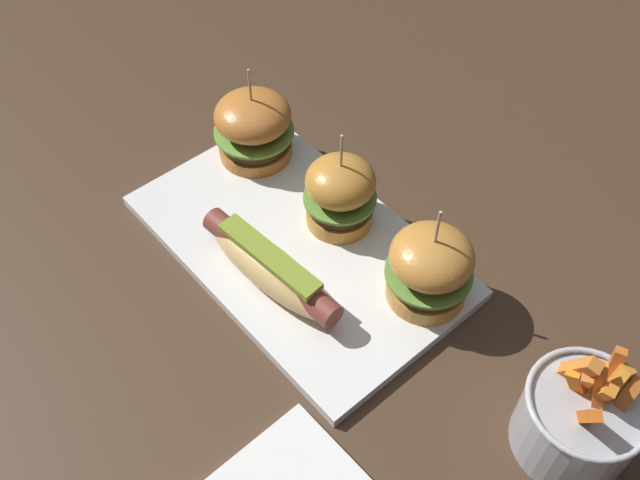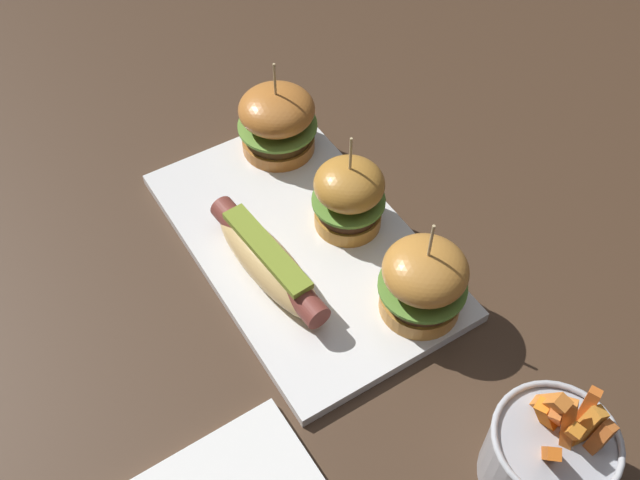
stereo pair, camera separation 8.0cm
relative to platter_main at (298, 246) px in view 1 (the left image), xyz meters
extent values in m
plane|color=#422D1E|center=(0.00, 0.00, -0.01)|extent=(3.00, 3.00, 0.00)
cube|color=white|center=(0.00, 0.00, 0.00)|extent=(0.40, 0.24, 0.01)
ellipsoid|color=#DDB26C|center=(0.02, -0.06, 0.03)|extent=(0.19, 0.07, 0.04)
cylinder|color=brown|center=(0.02, -0.06, 0.03)|extent=(0.20, 0.04, 0.03)
cube|color=olive|center=(0.02, -0.06, 0.05)|extent=(0.14, 0.04, 0.01)
cylinder|color=#BE702E|center=(-0.15, 0.05, 0.02)|extent=(0.09, 0.09, 0.02)
cylinder|color=#402A12|center=(-0.15, 0.05, 0.03)|extent=(0.09, 0.09, 0.02)
cylinder|color=#6B9E3D|center=(-0.15, 0.05, 0.05)|extent=(0.10, 0.10, 0.00)
ellipsoid|color=#BE702E|center=(-0.15, 0.05, 0.07)|extent=(0.10, 0.10, 0.05)
cylinder|color=tan|center=(-0.15, 0.05, 0.11)|extent=(0.00, 0.00, 0.06)
cylinder|color=#C08131|center=(0.01, 0.06, 0.02)|extent=(0.08, 0.08, 0.02)
cylinder|color=#3E2315|center=(0.01, 0.06, 0.04)|extent=(0.07, 0.07, 0.02)
cylinder|color=#609338|center=(0.01, 0.06, 0.05)|extent=(0.09, 0.09, 0.00)
ellipsoid|color=#C08131|center=(0.01, 0.06, 0.07)|extent=(0.08, 0.08, 0.05)
cylinder|color=tan|center=(0.01, 0.06, 0.11)|extent=(0.00, 0.00, 0.06)
cylinder|color=#C58236|center=(0.15, 0.06, 0.02)|extent=(0.09, 0.09, 0.02)
cylinder|color=brown|center=(0.15, 0.06, 0.04)|extent=(0.08, 0.08, 0.02)
cylinder|color=#609338|center=(0.15, 0.06, 0.05)|extent=(0.10, 0.10, 0.00)
ellipsoid|color=#C58236|center=(0.15, 0.06, 0.07)|extent=(0.09, 0.09, 0.05)
cylinder|color=tan|center=(0.15, 0.06, 0.11)|extent=(0.00, 0.00, 0.06)
cylinder|color=#A8AAB2|center=(0.36, 0.04, 0.03)|extent=(0.11, 0.11, 0.08)
torus|color=#B7BABF|center=(0.36, 0.04, 0.08)|extent=(0.11, 0.11, 0.01)
cube|color=orange|center=(0.36, 0.05, 0.08)|extent=(0.04, 0.02, 0.08)
cube|color=orange|center=(0.33, 0.05, 0.09)|extent=(0.05, 0.03, 0.09)
cube|color=orange|center=(0.34, 0.05, 0.07)|extent=(0.03, 0.04, 0.07)
cube|color=orange|center=(0.36, 0.03, 0.08)|extent=(0.03, 0.04, 0.07)
cube|color=orange|center=(0.34, 0.06, 0.08)|extent=(0.02, 0.04, 0.07)
cube|color=orange|center=(0.36, 0.06, 0.08)|extent=(0.02, 0.04, 0.07)
cube|color=#D26020|center=(0.36, 0.07, 0.08)|extent=(0.02, 0.03, 0.08)
cube|color=#C9672A|center=(0.38, 0.07, 0.07)|extent=(0.01, 0.03, 0.06)
cube|color=orange|center=(0.36, 0.06, 0.08)|extent=(0.03, 0.04, 0.07)
camera|label=1|loc=(0.42, -0.33, 0.67)|focal=40.50mm
camera|label=2|loc=(0.47, -0.27, 0.67)|focal=40.50mm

